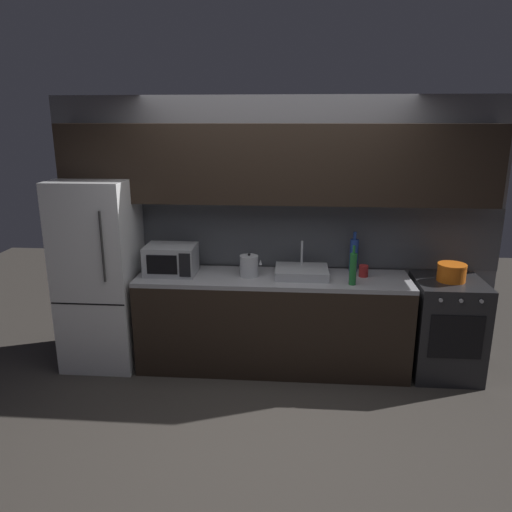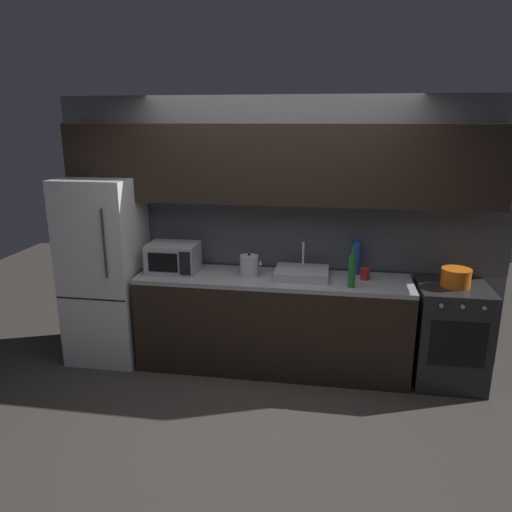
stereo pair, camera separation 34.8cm
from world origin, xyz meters
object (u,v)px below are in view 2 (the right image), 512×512
Objects in this scene: refrigerator at (106,270)px; oven_range at (449,334)px; mug_red at (365,274)px; cooking_pot at (456,277)px; microwave at (173,258)px; wine_bottle_green at (352,271)px; wine_bottle_blue at (356,257)px; kettle at (249,266)px.

oven_range is at bearing -0.02° from refrigerator.
mug_red is (2.45, 0.07, 0.07)m from refrigerator.
cooking_pot is (-0.00, 0.00, 0.53)m from oven_range.
microwave reaches higher than cooking_pot.
wine_bottle_green is (1.64, -0.19, 0.01)m from microwave.
refrigerator is 16.70× the size of mug_red.
wine_bottle_blue is 0.20m from mug_red.
wine_bottle_blue is at bearing 82.72° from wine_bottle_green.
oven_range is 4.15× the size of kettle.
refrigerator is 7.10× the size of cooking_pot.
refrigerator is 2.45m from mug_red.
wine_bottle_green is 3.29× the size of mug_red.
oven_range is at bearing -5.04° from mug_red.
wine_bottle_blue is at bearing 6.88° from microwave.
kettle is at bearing 169.63° from wine_bottle_green.
oven_range is 3.60× the size of cooking_pot.
refrigerator is at bearing 179.99° from kettle.
refrigerator is 2.39m from wine_bottle_blue.
oven_range is 8.48× the size of mug_red.
kettle is at bearing 179.96° from oven_range.
wine_bottle_blue is at bearing 115.69° from mug_red.
oven_range is 1.06m from wine_bottle_blue.
microwave is 0.73m from kettle.
wine_bottle_green reaches higher than mug_red.
wine_bottle_green is at bearing -169.35° from oven_range.
cooking_pot is at bearing -0.41° from microwave.
oven_range is 2.58× the size of wine_bottle_green.
oven_range is 0.53m from cooking_pot.
wine_bottle_green is 0.28m from mug_red.
mug_red is 0.76m from cooking_pot.
kettle is 0.87× the size of cooking_pot.
mug_red is at bearing 3.62° from kettle.
microwave is 2.12× the size of kettle.
wine_bottle_green is at bearing -4.13° from refrigerator.
cooking_pot is at bearing 0.01° from kettle.
microwave is at bearing 178.54° from kettle.
wine_bottle_green is at bearing -97.28° from wine_bottle_blue.
kettle is (-1.80, 0.00, 0.55)m from oven_range.
refrigerator is 1.41m from kettle.
wine_bottle_blue reaches higher than microwave.
oven_range is at bearing -15.00° from wine_bottle_blue.
cooking_pot is (0.83, -0.22, -0.08)m from wine_bottle_blue.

